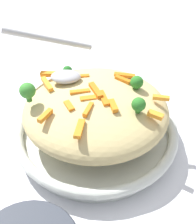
# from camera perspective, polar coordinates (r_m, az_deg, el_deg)

# --- Properties ---
(ground_plane) EXTENTS (2.40, 2.40, 0.00)m
(ground_plane) POSITION_cam_1_polar(r_m,az_deg,el_deg) (0.56, 0.00, -5.51)
(ground_plane) COLOR silver
(serving_bowl) EXTENTS (0.32, 0.32, 0.04)m
(serving_bowl) POSITION_cam_1_polar(r_m,az_deg,el_deg) (0.55, 0.00, -3.85)
(serving_bowl) COLOR silver
(serving_bowl) RESTS_ON ground_plane
(pasta_mound) EXTENTS (0.27, 0.26, 0.08)m
(pasta_mound) POSITION_cam_1_polar(r_m,az_deg,el_deg) (0.51, 0.00, 0.61)
(pasta_mound) COLOR #D1BA7A
(pasta_mound) RESTS_ON serving_bowl
(carrot_piece_0) EXTENTS (0.03, 0.04, 0.01)m
(carrot_piece_0) POSITION_cam_1_polar(r_m,az_deg,el_deg) (0.52, -10.14, 5.77)
(carrot_piece_0) COLOR orange
(carrot_piece_0) RESTS_ON pasta_mound
(carrot_piece_1) EXTENTS (0.03, 0.02, 0.01)m
(carrot_piece_1) POSITION_cam_1_polar(r_m,az_deg,el_deg) (0.47, -1.57, 2.85)
(carrot_piece_1) COLOR orange
(carrot_piece_1) RESTS_ON pasta_mound
(carrot_piece_2) EXTENTS (0.02, 0.03, 0.01)m
(carrot_piece_2) POSITION_cam_1_polar(r_m,az_deg,el_deg) (0.45, -1.52, 0.55)
(carrot_piece_2) COLOR orange
(carrot_piece_2) RESTS_ON pasta_mound
(carrot_piece_3) EXTENTS (0.02, 0.03, 0.01)m
(carrot_piece_3) POSITION_cam_1_polar(r_m,az_deg,el_deg) (0.45, -10.45, -0.74)
(carrot_piece_3) COLOR orange
(carrot_piece_3) RESTS_ON pasta_mound
(carrot_piece_4) EXTENTS (0.02, 0.03, 0.01)m
(carrot_piece_4) POSITION_cam_1_polar(r_m,az_deg,el_deg) (0.46, -5.53, 1.30)
(carrot_piece_4) COLOR orange
(carrot_piece_4) RESTS_ON pasta_mound
(carrot_piece_5) EXTENTS (0.03, 0.04, 0.01)m
(carrot_piece_5) POSITION_cam_1_polar(r_m,az_deg,el_deg) (0.48, 0.09, 4.91)
(carrot_piece_5) COLOR orange
(carrot_piece_5) RESTS_ON pasta_mound
(carrot_piece_6) EXTENTS (0.02, 0.04, 0.01)m
(carrot_piece_6) POSITION_cam_1_polar(r_m,az_deg,el_deg) (0.47, 1.66, 2.95)
(carrot_piece_6) COLOR orange
(carrot_piece_6) RESTS_ON pasta_mound
(carrot_piece_7) EXTENTS (0.02, 0.03, 0.01)m
(carrot_piece_7) POSITION_cam_1_polar(r_m,az_deg,el_deg) (0.45, 3.71, 1.33)
(carrot_piece_7) COLOR orange
(carrot_piece_7) RESTS_ON pasta_mound
(carrot_piece_8) EXTENTS (0.03, 0.01, 0.01)m
(carrot_piece_8) POSITION_cam_1_polar(r_m,az_deg,el_deg) (0.54, -9.85, 7.81)
(carrot_piece_8) COLOR orange
(carrot_piece_8) RESTS_ON pasta_mound
(carrot_piece_9) EXTENTS (0.03, 0.03, 0.01)m
(carrot_piece_9) POSITION_cam_1_polar(r_m,az_deg,el_deg) (0.52, 5.62, 6.73)
(carrot_piece_9) COLOR orange
(carrot_piece_9) RESTS_ON pasta_mound
(carrot_piece_10) EXTENTS (0.04, 0.02, 0.01)m
(carrot_piece_10) POSITION_cam_1_polar(r_m,az_deg,el_deg) (0.54, 5.99, 7.65)
(carrot_piece_10) COLOR orange
(carrot_piece_10) RESTS_ON pasta_mound
(carrot_piece_11) EXTENTS (0.03, 0.01, 0.01)m
(carrot_piece_11) POSITION_cam_1_polar(r_m,az_deg,el_deg) (0.53, -3.16, 7.37)
(carrot_piece_11) COLOR orange
(carrot_piece_11) RESTS_ON pasta_mound
(carrot_piece_12) EXTENTS (0.03, 0.02, 0.01)m
(carrot_piece_12) POSITION_cam_1_polar(r_m,az_deg,el_deg) (0.45, 12.42, -0.58)
(carrot_piece_12) COLOR orange
(carrot_piece_12) RESTS_ON pasta_mound
(carrot_piece_13) EXTENTS (0.02, 0.04, 0.01)m
(carrot_piece_13) POSITION_cam_1_polar(r_m,az_deg,el_deg) (0.42, -3.31, -3.48)
(carrot_piece_13) COLOR orange
(carrot_piece_13) RESTS_ON pasta_mound
(carrot_piece_14) EXTENTS (0.04, 0.01, 0.01)m
(carrot_piece_14) POSITION_cam_1_polar(r_m,az_deg,el_deg) (0.48, -3.32, 4.14)
(carrot_piece_14) COLOR orange
(carrot_piece_14) RESTS_ON pasta_mound
(carrot_piece_15) EXTENTS (0.03, 0.01, 0.01)m
(carrot_piece_15) POSITION_cam_1_polar(r_m,az_deg,el_deg) (0.49, 13.48, 2.92)
(carrot_piece_15) COLOR orange
(carrot_piece_15) RESTS_ON pasta_mound
(broccoli_floret_0) EXTENTS (0.02, 0.02, 0.03)m
(broccoli_floret_0) POSITION_cam_1_polar(r_m,az_deg,el_deg) (0.50, 8.55, 6.14)
(broccoli_floret_0) COLOR #296820
(broccoli_floret_0) RESTS_ON pasta_mound
(broccoli_floret_1) EXTENTS (0.02, 0.02, 0.03)m
(broccoli_floret_1) POSITION_cam_1_polar(r_m,az_deg,el_deg) (0.45, 8.99, 1.52)
(broccoli_floret_1) COLOR #296820
(broccoli_floret_1) RESTS_ON pasta_mound
(broccoli_floret_2) EXTENTS (0.02, 0.02, 0.02)m
(broccoli_floret_2) POSITION_cam_1_polar(r_m,az_deg,el_deg) (0.53, -5.92, 8.56)
(broccoli_floret_2) COLOR #205B1C
(broccoli_floret_2) RESTS_ON pasta_mound
(broccoli_floret_3) EXTENTS (0.03, 0.03, 0.04)m
(broccoli_floret_3) POSITION_cam_1_polar(r_m,az_deg,el_deg) (0.48, -13.99, 4.27)
(broccoli_floret_3) COLOR #377928
(broccoli_floret_3) RESTS_ON pasta_mound
(serving_spoon) EXTENTS (0.17, 0.14, 0.09)m
(serving_spoon) POSITION_cam_1_polar(r_m,az_deg,el_deg) (0.54, -7.67, 10.49)
(serving_spoon) COLOR #B7B7BC
(serving_spoon) RESTS_ON pasta_mound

